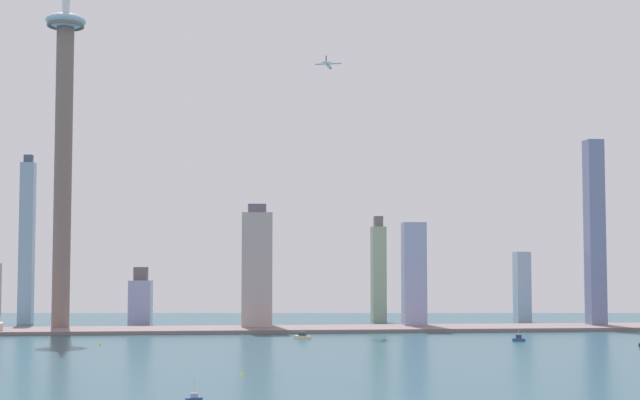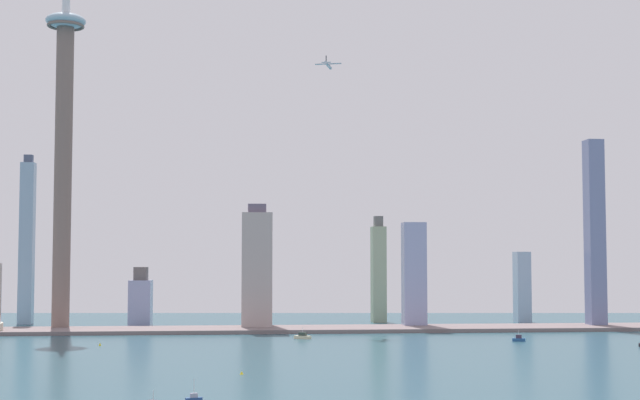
{
  "view_description": "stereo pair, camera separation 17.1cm",
  "coord_description": "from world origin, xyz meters",
  "px_view_note": "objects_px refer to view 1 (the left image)",
  "views": [
    {
      "loc": [
        -70.97,
        -277.5,
        60.62
      ],
      "look_at": [
        -3.75,
        483.16,
        109.35
      ],
      "focal_mm": 51.02,
      "sensor_mm": 36.0,
      "label": 1
    },
    {
      "loc": [
        -70.8,
        -277.52,
        60.62
      ],
      "look_at": [
        -3.75,
        483.16,
        109.35
      ],
      "focal_mm": 51.02,
      "sensor_mm": 36.0,
      "label": 2
    }
  ],
  "objects_px": {
    "skyscraper_0": "(141,300)",
    "skyscraper_6": "(27,242)",
    "channel_buoy_0": "(242,373)",
    "airplane": "(328,65)",
    "boat_3": "(519,339)",
    "channel_buoy_1": "(100,344)",
    "observation_tower": "(64,126)",
    "skyscraper_2": "(522,287)",
    "boat_6": "(303,336)",
    "skyscraper_1": "(414,275)",
    "skyscraper_4": "(595,233)",
    "boat_4": "(194,398)",
    "skyscraper_3": "(257,269)",
    "skyscraper_5": "(378,272)"
  },
  "relations": [
    {
      "from": "skyscraper_0",
      "to": "airplane",
      "type": "height_order",
      "value": "airplane"
    },
    {
      "from": "observation_tower",
      "to": "boat_4",
      "type": "height_order",
      "value": "observation_tower"
    },
    {
      "from": "skyscraper_0",
      "to": "skyscraper_4",
      "type": "relative_size",
      "value": 0.32
    },
    {
      "from": "skyscraper_1",
      "to": "skyscraper_4",
      "type": "bearing_deg",
      "value": -3.87
    },
    {
      "from": "channel_buoy_0",
      "to": "skyscraper_2",
      "type": "bearing_deg",
      "value": 53.8
    },
    {
      "from": "skyscraper_0",
      "to": "skyscraper_2",
      "type": "bearing_deg",
      "value": 3.51
    },
    {
      "from": "skyscraper_1",
      "to": "skyscraper_3",
      "type": "bearing_deg",
      "value": -179.63
    },
    {
      "from": "skyscraper_4",
      "to": "boat_6",
      "type": "distance_m",
      "value": 283.47
    },
    {
      "from": "skyscraper_0",
      "to": "channel_buoy_1",
      "type": "relative_size",
      "value": 24.86
    },
    {
      "from": "channel_buoy_0",
      "to": "airplane",
      "type": "xyz_separation_m",
      "value": [
        77.0,
        323.33,
        232.91
      ]
    },
    {
      "from": "observation_tower",
      "to": "skyscraper_2",
      "type": "height_order",
      "value": "observation_tower"
    },
    {
      "from": "skyscraper_0",
      "to": "skyscraper_1",
      "type": "xyz_separation_m",
      "value": [
        237.49,
        -43.9,
        22.73
      ]
    },
    {
      "from": "skyscraper_6",
      "to": "skyscraper_0",
      "type": "bearing_deg",
      "value": -19.23
    },
    {
      "from": "skyscraper_0",
      "to": "skyscraper_4",
      "type": "bearing_deg",
      "value": -7.86
    },
    {
      "from": "skyscraper_6",
      "to": "boat_4",
      "type": "distance_m",
      "value": 501.23
    },
    {
      "from": "skyscraper_2",
      "to": "boat_3",
      "type": "relative_size",
      "value": 6.85
    },
    {
      "from": "observation_tower",
      "to": "channel_buoy_0",
      "type": "relative_size",
      "value": 192.02
    },
    {
      "from": "skyscraper_5",
      "to": "channel_buoy_0",
      "type": "xyz_separation_m",
      "value": [
        -129.87,
        -375.55,
        -46.26
      ]
    },
    {
      "from": "skyscraper_6",
      "to": "airplane",
      "type": "distance_m",
      "value": 320.88
    },
    {
      "from": "skyscraper_6",
      "to": "airplane",
      "type": "bearing_deg",
      "value": -11.27
    },
    {
      "from": "skyscraper_3",
      "to": "skyscraper_4",
      "type": "relative_size",
      "value": 0.65
    },
    {
      "from": "observation_tower",
      "to": "boat_3",
      "type": "bearing_deg",
      "value": -19.98
    },
    {
      "from": "skyscraper_4",
      "to": "boat_3",
      "type": "distance_m",
      "value": 175.05
    },
    {
      "from": "skyscraper_5",
      "to": "observation_tower",
      "type": "bearing_deg",
      "value": -164.59
    },
    {
      "from": "channel_buoy_1",
      "to": "skyscraper_0",
      "type": "bearing_deg",
      "value": 87.21
    },
    {
      "from": "skyscraper_0",
      "to": "skyscraper_6",
      "type": "height_order",
      "value": "skyscraper_6"
    },
    {
      "from": "boat_3",
      "to": "boat_4",
      "type": "relative_size",
      "value": 1.06
    },
    {
      "from": "skyscraper_1",
      "to": "channel_buoy_0",
      "type": "height_order",
      "value": "skyscraper_1"
    },
    {
      "from": "boat_3",
      "to": "skyscraper_6",
      "type": "bearing_deg",
      "value": -12.18
    },
    {
      "from": "skyscraper_2",
      "to": "channel_buoy_1",
      "type": "xyz_separation_m",
      "value": [
        -362.18,
        -197.59,
        -32.1
      ]
    },
    {
      "from": "channel_buoy_1",
      "to": "airplane",
      "type": "bearing_deg",
      "value": 42.37
    },
    {
      "from": "boat_4",
      "to": "boat_6",
      "type": "height_order",
      "value": "boat_4"
    },
    {
      "from": "observation_tower",
      "to": "airplane",
      "type": "relative_size",
      "value": 14.43
    },
    {
      "from": "boat_3",
      "to": "channel_buoy_1",
      "type": "xyz_separation_m",
      "value": [
        -298.63,
        -6.27,
        -0.68
      ]
    },
    {
      "from": "skyscraper_4",
      "to": "skyscraper_0",
      "type": "bearing_deg",
      "value": 172.14
    },
    {
      "from": "boat_4",
      "to": "skyscraper_1",
      "type": "bearing_deg",
      "value": -131.17
    },
    {
      "from": "observation_tower",
      "to": "channel_buoy_1",
      "type": "bearing_deg",
      "value": -68.5
    },
    {
      "from": "boat_6",
      "to": "channel_buoy_1",
      "type": "xyz_separation_m",
      "value": [
        -143.44,
        -41.65,
        -0.71
      ]
    },
    {
      "from": "boat_6",
      "to": "skyscraper_1",
      "type": "bearing_deg",
      "value": -107.19
    },
    {
      "from": "skyscraper_0",
      "to": "channel_buoy_0",
      "type": "bearing_deg",
      "value": -75.37
    },
    {
      "from": "skyscraper_3",
      "to": "skyscraper_1",
      "type": "bearing_deg",
      "value": 0.37
    },
    {
      "from": "skyscraper_4",
      "to": "airplane",
      "type": "relative_size",
      "value": 6.36
    },
    {
      "from": "skyscraper_1",
      "to": "airplane",
      "type": "xyz_separation_m",
      "value": [
        -71.68,
        27.02,
        188.06
      ]
    },
    {
      "from": "channel_buoy_1",
      "to": "skyscraper_5",
      "type": "bearing_deg",
      "value": 42.92
    },
    {
      "from": "boat_3",
      "to": "skyscraper_5",
      "type": "bearing_deg",
      "value": -55.47
    },
    {
      "from": "boat_3",
      "to": "channel_buoy_1",
      "type": "height_order",
      "value": "boat_3"
    },
    {
      "from": "observation_tower",
      "to": "skyscraper_2",
      "type": "bearing_deg",
      "value": 8.7
    },
    {
      "from": "observation_tower",
      "to": "boat_3",
      "type": "distance_m",
      "value": 411.0
    },
    {
      "from": "skyscraper_0",
      "to": "boat_4",
      "type": "height_order",
      "value": "skyscraper_0"
    },
    {
      "from": "boat_4",
      "to": "skyscraper_4",
      "type": "bearing_deg",
      "value": -148.61
    }
  ]
}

